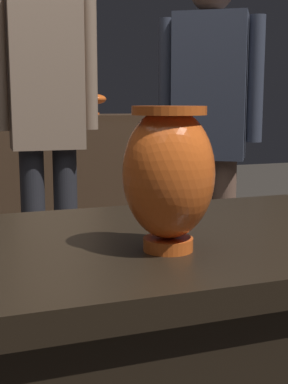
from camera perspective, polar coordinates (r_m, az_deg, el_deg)
The scene contains 7 objects.
back_display_shelf at distance 3.24m, azimuth -14.07°, elevation -0.80°, with size 2.60×0.40×0.99m.
vase_centerpiece at distance 0.94m, azimuth 2.67°, elevation 2.03°, with size 0.16×0.16×0.26m.
shelf_vase_far_right at distance 3.39m, azimuth 3.64°, elevation 9.41°, with size 0.09×0.09×0.20m.
shelf_vase_right at distance 3.28m, azimuth -5.32°, elevation 9.84°, with size 0.14×0.14×0.12m.
shelf_vase_center at distance 3.24m, azimuth -14.66°, elevation 11.08°, with size 0.11×0.11×0.36m.
visitor_near_right at distance 2.44m, azimuth 7.00°, elevation 7.23°, with size 0.40×0.33×1.64m.
visitor_center_back at distance 2.44m, azimuth -10.42°, elevation 8.62°, with size 0.47×0.20×1.73m.
Camera 1 is at (-0.30, -0.97, 1.07)m, focal length 49.66 mm.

